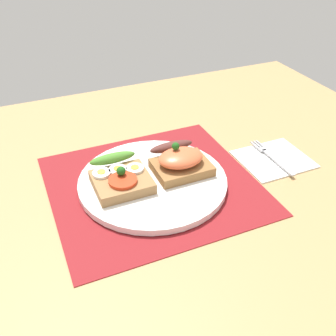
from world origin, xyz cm
name	(u,v)px	position (x,y,z in cm)	size (l,w,h in cm)	color
ground_plane	(153,192)	(0.00, 0.00, -1.60)	(120.00, 90.00, 3.20)	tan
placemat	(153,185)	(0.00, 0.00, 0.15)	(36.16, 34.01, 0.30)	maroon
plate	(153,181)	(0.00, 0.00, 0.89)	(26.72, 26.72, 1.18)	white
sandwich_egg_tomato	(120,177)	(-5.73, 1.02, 2.90)	(9.66, 10.32, 4.09)	#9E7346
sandwich_salmon	(179,160)	(5.61, 0.87, 3.53)	(10.15, 9.30, 5.75)	olive
napkin	(274,159)	(25.10, -1.75, 0.30)	(13.47, 11.75, 0.60)	white
fork	(271,156)	(24.66, -1.40, 0.76)	(1.62, 13.29, 0.32)	#B7B7BC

